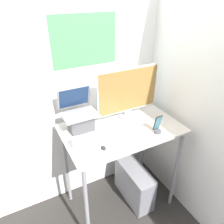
{
  "coord_description": "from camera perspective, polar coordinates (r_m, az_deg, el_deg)",
  "views": [
    {
      "loc": [
        -0.79,
        -1.03,
        2.0
      ],
      "look_at": [
        -0.09,
        0.31,
        1.12
      ],
      "focal_mm": 35.0,
      "sensor_mm": 36.0,
      "label": 1
    }
  ],
  "objects": [
    {
      "name": "wall_back",
      "position": [
        2.04,
        -2.93,
        9.88
      ],
      "size": [
        6.0,
        0.06,
        2.6
      ],
      "color": "white",
      "rests_on": "ground_plane"
    },
    {
      "name": "wall_side_right",
      "position": [
        1.86,
        23.87,
        5.23
      ],
      "size": [
        0.05,
        6.0,
        2.6
      ],
      "color": "white",
      "rests_on": "ground_plane"
    },
    {
      "name": "desk",
      "position": [
        1.96,
        2.43,
        -7.13
      ],
      "size": [
        1.01,
        0.63,
        0.94
      ],
      "color": "beige",
      "rests_on": "ground_plane"
    },
    {
      "name": "laptop",
      "position": [
        1.83,
        -8.41,
        -1.58
      ],
      "size": [
        0.28,
        0.26,
        0.35
      ],
      "color": "#4C4C51",
      "rests_on": "desk"
    },
    {
      "name": "monitor",
      "position": [
        1.92,
        4.22,
        4.83
      ],
      "size": [
        0.59,
        0.15,
        0.47
      ],
      "color": "silver",
      "rests_on": "desk"
    },
    {
      "name": "keyboard",
      "position": [
        1.72,
        4.51,
        -7.49
      ],
      "size": [
        0.35,
        0.09,
        0.02
      ],
      "color": "white",
      "rests_on": "desk"
    },
    {
      "name": "mouse",
      "position": [
        1.65,
        -2.23,
        -9.36
      ],
      "size": [
        0.03,
        0.05,
        0.02
      ],
      "color": "#262626",
      "rests_on": "desk"
    },
    {
      "name": "cell_phone",
      "position": [
        1.84,
        11.83,
        -3.89
      ],
      "size": [
        0.06,
        0.06,
        0.16
      ],
      "color": "#4C4C51",
      "rests_on": "desk"
    },
    {
      "name": "computer_tower",
      "position": [
        2.42,
        5.8,
        -18.12
      ],
      "size": [
        0.19,
        0.5,
        0.41
      ],
      "color": "gray",
      "rests_on": "ground_plane"
    },
    {
      "name": "mug",
      "position": [
        1.63,
        -9.15,
        -8.38
      ],
      "size": [
        0.07,
        0.07,
        0.1
      ],
      "color": "white",
      "rests_on": "desk"
    }
  ]
}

